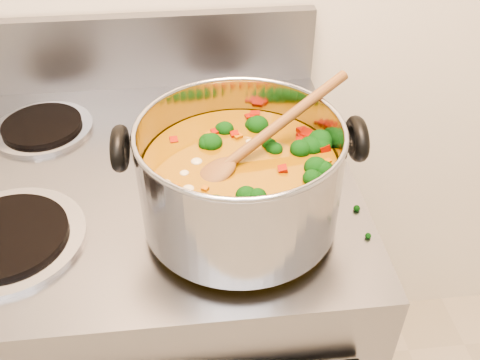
% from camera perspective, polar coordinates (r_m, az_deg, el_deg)
% --- Properties ---
extents(electric_range, '(0.77, 0.70, 1.08)m').
position_cam_1_polar(electric_range, '(1.30, -8.71, -14.89)').
color(electric_range, gray).
rests_on(electric_range, ground).
extents(stockpot, '(0.36, 0.30, 0.18)m').
position_cam_1_polar(stockpot, '(0.79, -0.01, 0.12)').
color(stockpot, '#9E9EA6').
rests_on(stockpot, electric_range).
extents(wooden_spoon, '(0.26, 0.17, 0.11)m').
position_cam_1_polar(wooden_spoon, '(0.77, 1.06, 3.55)').
color(wooden_spoon, brown).
rests_on(wooden_spoon, stockpot).
extents(cooktop_crumbs, '(0.43, 0.12, 0.01)m').
position_cam_1_polar(cooktop_crumbs, '(0.85, 5.39, -4.41)').
color(cooktop_crumbs, black).
rests_on(cooktop_crumbs, electric_range).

